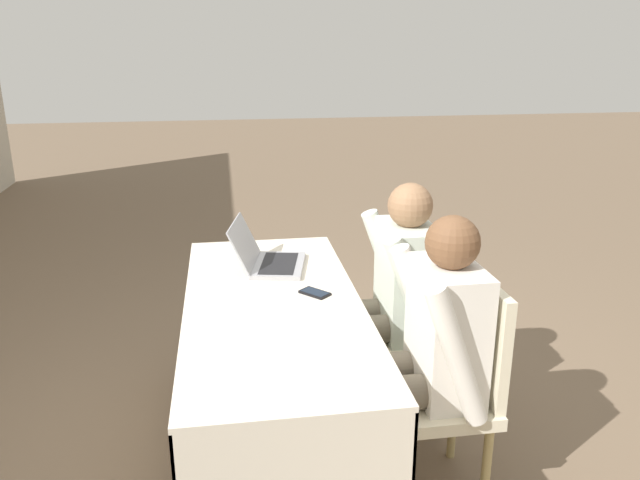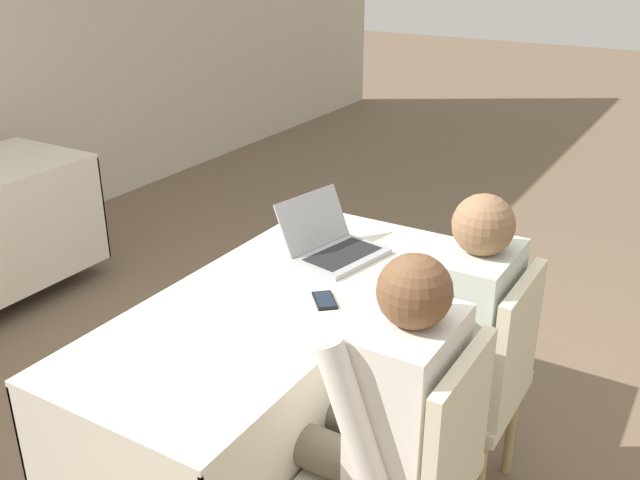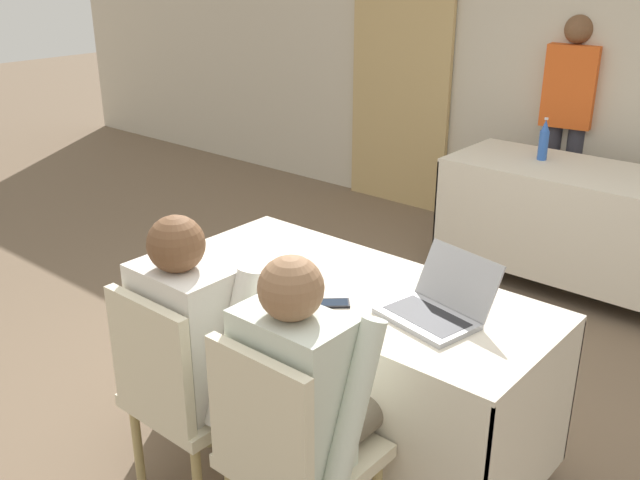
{
  "view_description": "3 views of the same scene",
  "coord_description": "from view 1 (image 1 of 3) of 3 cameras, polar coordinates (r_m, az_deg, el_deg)",
  "views": [
    {
      "loc": [
        -2.29,
        0.17,
        1.76
      ],
      "look_at": [
        0.0,
        -0.19,
        1.0
      ],
      "focal_mm": 35.0,
      "sensor_mm": 36.0,
      "label": 1
    },
    {
      "loc": [
        -1.78,
        -1.26,
        1.9
      ],
      "look_at": [
        0.0,
        -0.19,
        1.0
      ],
      "focal_mm": 40.0,
      "sensor_mm": 36.0,
      "label": 2
    },
    {
      "loc": [
        1.55,
        -2.01,
        1.97
      ],
      "look_at": [
        0.0,
        -0.19,
        1.0
      ],
      "focal_mm": 40.0,
      "sensor_mm": 36.0,
      "label": 3
    }
  ],
  "objects": [
    {
      "name": "chair_near_left",
      "position": [
        2.53,
        11.77,
        -12.43
      ],
      "size": [
        0.44,
        0.44,
        0.9
      ],
      "rotation": [
        0.0,
        0.0,
        3.14
      ],
      "color": "tan",
      "rests_on": "ground_plane"
    },
    {
      "name": "person_white_shirt",
      "position": [
        2.87,
        6.43,
        -4.7
      ],
      "size": [
        0.5,
        0.52,
        1.16
      ],
      "rotation": [
        0.0,
        0.0,
        3.14
      ],
      "color": "#665B4C",
      "rests_on": "ground_plane"
    },
    {
      "name": "person_checkered_shirt",
      "position": [
        2.42,
        9.69,
        -9.43
      ],
      "size": [
        0.5,
        0.52,
        1.16
      ],
      "rotation": [
        0.0,
        0.0,
        3.14
      ],
      "color": "#665B4C",
      "rests_on": "ground_plane"
    },
    {
      "name": "laptop",
      "position": [
        2.86,
        -4.73,
        -1.71
      ],
      "size": [
        0.39,
        0.38,
        0.22
      ],
      "rotation": [
        0.0,
        0.0,
        -0.2
      ],
      "color": "#99999E",
      "rests_on": "conference_table_near"
    },
    {
      "name": "cell_phone",
      "position": [
        2.57,
        -0.48,
        -4.85
      ],
      "size": [
        0.14,
        0.13,
        0.01
      ],
      "rotation": [
        0.0,
        0.0,
        -0.83
      ],
      "color": "black",
      "rests_on": "conference_table_near"
    },
    {
      "name": "ground_plane",
      "position": [
        2.89,
        -3.94,
        -19.45
      ],
      "size": [
        24.0,
        24.0,
        0.0
      ],
      "primitive_type": "plane",
      "color": "brown"
    },
    {
      "name": "conference_table_near",
      "position": [
        2.59,
        -4.2,
        -9.54
      ],
      "size": [
        1.61,
        0.7,
        0.75
      ],
      "color": "beige",
      "rests_on": "ground_plane"
    },
    {
      "name": "paper_beside_laptop",
      "position": [
        2.05,
        -5.73,
        -11.32
      ],
      "size": [
        0.23,
        0.31,
        0.0
      ],
      "rotation": [
        0.0,
        0.0,
        0.07
      ],
      "color": "white",
      "rests_on": "conference_table_near"
    },
    {
      "name": "paper_centre_table",
      "position": [
        2.5,
        -7.45,
        -5.75
      ],
      "size": [
        0.26,
        0.33,
        0.0
      ],
      "rotation": [
        0.0,
        0.0,
        -0.16
      ],
      "color": "white",
      "rests_on": "conference_table_near"
    },
    {
      "name": "chair_near_right",
      "position": [
        2.97,
        8.26,
        -7.41
      ],
      "size": [
        0.44,
        0.44,
        0.9
      ],
      "rotation": [
        0.0,
        0.0,
        3.14
      ],
      "color": "tan",
      "rests_on": "ground_plane"
    }
  ]
}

